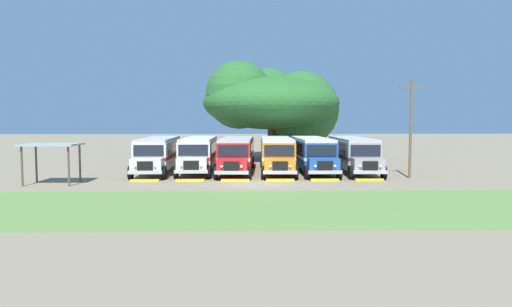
{
  "coord_description": "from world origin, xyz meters",
  "views": [
    {
      "loc": [
        -0.91,
        -30.41,
        4.28
      ],
      "look_at": [
        0.0,
        5.61,
        1.6
      ],
      "focal_mm": 31.43,
      "sensor_mm": 36.0,
      "label": 1
    }
  ],
  "objects_px": {
    "parked_bus_slot_0": "(158,153)",
    "broad_shade_tree": "(274,103)",
    "parked_bus_slot_2": "(237,153)",
    "utility_pole": "(411,126)",
    "parked_bus_slot_1": "(199,152)",
    "parked_bus_slot_5": "(353,153)",
    "parked_bus_slot_4": "(312,153)",
    "parked_bus_slot_3": "(277,153)",
    "waiting_shelter": "(51,148)"
  },
  "relations": [
    {
      "from": "parked_bus_slot_1",
      "to": "parked_bus_slot_3",
      "type": "xyz_separation_m",
      "value": [
        6.5,
        -0.6,
        0.0
      ]
    },
    {
      "from": "parked_bus_slot_1",
      "to": "parked_bus_slot_5",
      "type": "distance_m",
      "value": 12.85
    },
    {
      "from": "parked_bus_slot_0",
      "to": "broad_shade_tree",
      "type": "relative_size",
      "value": 0.73
    },
    {
      "from": "waiting_shelter",
      "to": "parked_bus_slot_0",
      "type": "bearing_deg",
      "value": 50.5
    },
    {
      "from": "parked_bus_slot_0",
      "to": "waiting_shelter",
      "type": "bearing_deg",
      "value": -40.88
    },
    {
      "from": "parked_bus_slot_0",
      "to": "broad_shade_tree",
      "type": "height_order",
      "value": "broad_shade_tree"
    },
    {
      "from": "parked_bus_slot_3",
      "to": "parked_bus_slot_5",
      "type": "height_order",
      "value": "same"
    },
    {
      "from": "broad_shade_tree",
      "to": "waiting_shelter",
      "type": "bearing_deg",
      "value": -130.54
    },
    {
      "from": "parked_bus_slot_1",
      "to": "broad_shade_tree",
      "type": "bearing_deg",
      "value": 148.43
    },
    {
      "from": "parked_bus_slot_0",
      "to": "utility_pole",
      "type": "bearing_deg",
      "value": 75.18
    },
    {
      "from": "parked_bus_slot_0",
      "to": "parked_bus_slot_1",
      "type": "xyz_separation_m",
      "value": [
        3.32,
        0.35,
        0.0
      ]
    },
    {
      "from": "parked_bus_slot_3",
      "to": "parked_bus_slot_4",
      "type": "distance_m",
      "value": 2.96
    },
    {
      "from": "parked_bus_slot_2",
      "to": "utility_pole",
      "type": "xyz_separation_m",
      "value": [
        12.86,
        -4.33,
        2.3
      ]
    },
    {
      "from": "parked_bus_slot_0",
      "to": "parked_bus_slot_5",
      "type": "relative_size",
      "value": 1.0
    },
    {
      "from": "parked_bus_slot_4",
      "to": "waiting_shelter",
      "type": "distance_m",
      "value": 19.78
    },
    {
      "from": "parked_bus_slot_4",
      "to": "broad_shade_tree",
      "type": "distance_m",
      "value": 13.15
    },
    {
      "from": "parked_bus_slot_1",
      "to": "parked_bus_slot_4",
      "type": "xyz_separation_m",
      "value": [
        9.46,
        -0.59,
        0.0
      ]
    },
    {
      "from": "utility_pole",
      "to": "parked_bus_slot_5",
      "type": "bearing_deg",
      "value": 126.6
    },
    {
      "from": "parked_bus_slot_1",
      "to": "parked_bus_slot_2",
      "type": "bearing_deg",
      "value": 78.34
    },
    {
      "from": "broad_shade_tree",
      "to": "parked_bus_slot_4",
      "type": "bearing_deg",
      "value": -78.59
    },
    {
      "from": "waiting_shelter",
      "to": "parked_bus_slot_1",
      "type": "bearing_deg",
      "value": 38.97
    },
    {
      "from": "parked_bus_slot_2",
      "to": "parked_bus_slot_5",
      "type": "height_order",
      "value": "same"
    },
    {
      "from": "parked_bus_slot_4",
      "to": "utility_pole",
      "type": "xyz_separation_m",
      "value": [
        6.59,
        -4.39,
        2.3
      ]
    },
    {
      "from": "utility_pole",
      "to": "parked_bus_slot_1",
      "type": "bearing_deg",
      "value": 162.77
    },
    {
      "from": "utility_pole",
      "to": "broad_shade_tree",
      "type": "bearing_deg",
      "value": 118.72
    },
    {
      "from": "parked_bus_slot_2",
      "to": "parked_bus_slot_5",
      "type": "xyz_separation_m",
      "value": [
        9.64,
        0.01,
        0.0
      ]
    },
    {
      "from": "parked_bus_slot_4",
      "to": "broad_shade_tree",
      "type": "xyz_separation_m",
      "value": [
        -2.44,
        12.08,
        4.59
      ]
    },
    {
      "from": "parked_bus_slot_2",
      "to": "broad_shade_tree",
      "type": "xyz_separation_m",
      "value": [
        3.83,
        12.14,
        4.59
      ]
    },
    {
      "from": "broad_shade_tree",
      "to": "utility_pole",
      "type": "xyz_separation_m",
      "value": [
        9.03,
        -16.47,
        -2.29
      ]
    },
    {
      "from": "parked_bus_slot_0",
      "to": "utility_pole",
      "type": "distance_m",
      "value": 20.05
    },
    {
      "from": "parked_bus_slot_5",
      "to": "broad_shade_tree",
      "type": "bearing_deg",
      "value": -153.26
    },
    {
      "from": "parked_bus_slot_2",
      "to": "parked_bus_slot_1",
      "type": "bearing_deg",
      "value": -98.8
    },
    {
      "from": "parked_bus_slot_2",
      "to": "utility_pole",
      "type": "relative_size",
      "value": 1.5
    },
    {
      "from": "parked_bus_slot_0",
      "to": "parked_bus_slot_2",
      "type": "bearing_deg",
      "value": 85.96
    },
    {
      "from": "parked_bus_slot_2",
      "to": "waiting_shelter",
      "type": "distance_m",
      "value": 14.04
    },
    {
      "from": "parked_bus_slot_4",
      "to": "utility_pole",
      "type": "relative_size",
      "value": 1.49
    },
    {
      "from": "parked_bus_slot_5",
      "to": "broad_shade_tree",
      "type": "xyz_separation_m",
      "value": [
        -5.81,
        12.14,
        4.59
      ]
    },
    {
      "from": "parked_bus_slot_3",
      "to": "waiting_shelter",
      "type": "bearing_deg",
      "value": -64.91
    },
    {
      "from": "parked_bus_slot_3",
      "to": "waiting_shelter",
      "type": "xyz_separation_m",
      "value": [
        -15.6,
        -6.76,
        0.87
      ]
    },
    {
      "from": "parked_bus_slot_4",
      "to": "parked_bus_slot_1",
      "type": "bearing_deg",
      "value": -94.14
    },
    {
      "from": "broad_shade_tree",
      "to": "parked_bus_slot_2",
      "type": "bearing_deg",
      "value": -107.52
    },
    {
      "from": "parked_bus_slot_4",
      "to": "parked_bus_slot_5",
      "type": "height_order",
      "value": "same"
    },
    {
      "from": "broad_shade_tree",
      "to": "parked_bus_slot_3",
      "type": "bearing_deg",
      "value": -92.49
    },
    {
      "from": "parked_bus_slot_1",
      "to": "parked_bus_slot_5",
      "type": "xyz_separation_m",
      "value": [
        12.83,
        -0.64,
        0.0
      ]
    },
    {
      "from": "parked_bus_slot_2",
      "to": "broad_shade_tree",
      "type": "height_order",
      "value": "broad_shade_tree"
    },
    {
      "from": "parked_bus_slot_1",
      "to": "parked_bus_slot_3",
      "type": "height_order",
      "value": "same"
    },
    {
      "from": "parked_bus_slot_1",
      "to": "parked_bus_slot_2",
      "type": "xyz_separation_m",
      "value": [
        3.19,
        -0.65,
        0.0
      ]
    },
    {
      "from": "parked_bus_slot_0",
      "to": "waiting_shelter",
      "type": "relative_size",
      "value": 3.02
    },
    {
      "from": "parked_bus_slot_0",
      "to": "waiting_shelter",
      "type": "distance_m",
      "value": 9.14
    },
    {
      "from": "parked_bus_slot_0",
      "to": "parked_bus_slot_1",
      "type": "height_order",
      "value": "same"
    }
  ]
}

